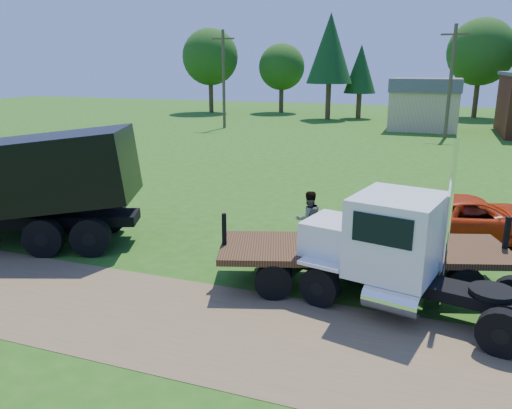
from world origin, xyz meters
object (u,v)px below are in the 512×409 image
(white_semi_tractor, at_px, (398,252))
(black_dump_truck, at_px, (9,182))
(flatbed_trailer, at_px, (362,255))
(orange_pickup, at_px, (473,219))

(white_semi_tractor, relative_size, black_dump_truck, 0.79)
(black_dump_truck, bearing_deg, flatbed_trailer, -18.12)
(orange_pickup, relative_size, flatbed_trailer, 0.67)
(white_semi_tractor, xyz_separation_m, orange_pickup, (2.08, 6.05, -0.69))
(orange_pickup, bearing_deg, white_semi_tractor, 142.57)
(white_semi_tractor, height_order, orange_pickup, white_semi_tractor)
(black_dump_truck, relative_size, orange_pickup, 1.67)
(orange_pickup, xyz_separation_m, flatbed_trailer, (-3.06, -4.99, 0.09))
(orange_pickup, bearing_deg, flatbed_trailer, 130.05)
(black_dump_truck, height_order, orange_pickup, black_dump_truck)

